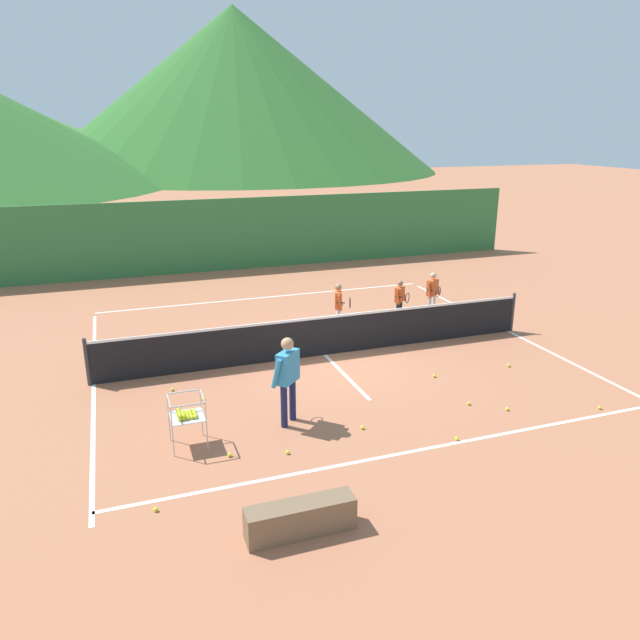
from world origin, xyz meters
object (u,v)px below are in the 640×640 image
at_px(tennis_ball_8, 203,398).
at_px(tennis_ball_1, 363,427).
at_px(tennis_ball_4, 600,408).
at_px(courtside_bench, 300,518).
at_px(tennis_ball_5, 156,509).
at_px(tennis_ball_7, 507,409).
at_px(tennis_ball_9, 457,439).
at_px(student_1, 400,297).
at_px(tennis_net, 325,335).
at_px(instructor, 288,373).
at_px(tennis_ball_0, 288,452).
at_px(ball_cart, 186,415).
at_px(tennis_ball_3, 434,376).
at_px(tennis_ball_6, 230,455).
at_px(tennis_ball_2, 509,365).
at_px(student_2, 433,290).
at_px(tennis_ball_10, 172,389).
at_px(tennis_ball_11, 469,403).
at_px(student_0, 339,303).

bearing_deg(tennis_ball_8, tennis_ball_1, -40.77).
xyz_separation_m(tennis_ball_4, courtside_bench, (-6.60, -1.60, 0.20)).
bearing_deg(tennis_ball_4, tennis_ball_5, -176.80).
relative_size(tennis_ball_7, tennis_ball_9, 1.00).
bearing_deg(tennis_ball_9, student_1, 71.99).
bearing_deg(tennis_net, instructor, -120.90).
bearing_deg(student_1, tennis_net, -149.02).
distance_m(tennis_ball_0, tennis_ball_8, 2.75).
relative_size(ball_cart, tennis_ball_8, 13.22).
bearing_deg(tennis_ball_3, tennis_ball_6, -159.86).
distance_m(tennis_net, tennis_ball_1, 3.80).
distance_m(instructor, tennis_ball_2, 5.68).
height_order(tennis_ball_2, tennis_ball_9, same).
xyz_separation_m(tennis_ball_4, tennis_ball_9, (-3.27, -0.13, 0.00)).
relative_size(tennis_ball_2, tennis_ball_5, 1.00).
bearing_deg(tennis_ball_3, tennis_ball_8, 173.80).
relative_size(ball_cart, tennis_ball_7, 13.22).
bearing_deg(student_2, tennis_ball_10, -160.32).
height_order(tennis_ball_5, tennis_ball_6, same).
bearing_deg(tennis_ball_3, tennis_ball_11, -92.14).
relative_size(tennis_ball_1, tennis_ball_8, 1.00).
bearing_deg(tennis_ball_11, tennis_net, 116.47).
relative_size(instructor, tennis_ball_1, 24.59).
bearing_deg(courtside_bench, tennis_ball_2, 32.62).
distance_m(instructor, tennis_ball_10, 3.01).
height_order(tennis_ball_5, tennis_ball_11, same).
relative_size(tennis_ball_9, courtside_bench, 0.05).
bearing_deg(tennis_ball_10, tennis_ball_8, -50.70).
height_order(tennis_ball_8, tennis_ball_11, same).
distance_m(tennis_net, student_2, 4.35).
distance_m(instructor, student_2, 7.53).
height_order(student_0, tennis_ball_4, student_0).
distance_m(tennis_ball_2, tennis_ball_8, 6.88).
bearing_deg(tennis_ball_2, tennis_ball_9, -139.16).
height_order(tennis_net, courtside_bench, tennis_net).
height_order(tennis_net, ball_cart, tennis_net).
height_order(tennis_ball_9, courtside_bench, courtside_bench).
bearing_deg(ball_cart, tennis_ball_3, 12.27).
xyz_separation_m(student_0, tennis_ball_4, (3.07, -6.09, -0.74)).
distance_m(tennis_net, tennis_ball_4, 6.08).
distance_m(tennis_ball_5, courtside_bench, 2.14).
bearing_deg(tennis_ball_2, tennis_ball_7, -126.82).
distance_m(student_1, tennis_ball_11, 5.36).
bearing_deg(tennis_ball_11, tennis_ball_3, 87.86).
distance_m(instructor, ball_cart, 1.93).
bearing_deg(student_0, tennis_ball_2, -53.42).
xyz_separation_m(tennis_ball_0, tennis_ball_3, (3.94, 2.03, 0.00)).
distance_m(tennis_ball_0, tennis_ball_1, 1.57).
distance_m(student_2, tennis_ball_11, 5.82).
bearing_deg(tennis_ball_8, student_1, 28.43).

